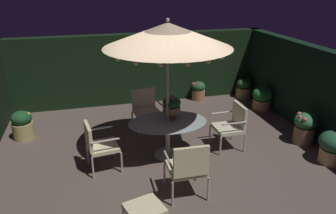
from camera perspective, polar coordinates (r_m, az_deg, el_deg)
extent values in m
cube|color=brown|center=(6.64, 0.11, -9.17)|extent=(7.43, 7.17, 0.02)
cube|color=black|center=(9.38, -5.30, 6.68)|extent=(7.43, 0.30, 1.96)
cube|color=black|center=(7.84, 26.20, 1.45)|extent=(0.30, 7.17, 1.96)
cylinder|color=#B5B3A6|center=(6.78, -0.04, -8.20)|extent=(0.55, 0.55, 0.03)
cylinder|color=#B5B3A6|center=(6.62, -0.04, -5.59)|extent=(0.09, 0.09, 0.72)
ellipsoid|color=#9DACB0|center=(6.45, -0.04, -2.61)|extent=(1.57, 1.12, 0.03)
cylinder|color=#BCB2A5|center=(6.28, -0.05, 1.08)|extent=(0.06, 0.06, 2.37)
cone|color=beige|center=(5.96, -0.05, 12.41)|extent=(2.35, 2.35, 0.44)
sphere|color=#BCB2A5|center=(5.92, -0.05, 14.89)|extent=(0.07, 0.07, 0.07)
sphere|color=#F9DB8C|center=(6.36, 9.22, 10.21)|extent=(0.08, 0.08, 0.08)
sphere|color=#F9DB8C|center=(6.68, 7.23, 10.87)|extent=(0.08, 0.08, 0.08)
sphere|color=#F9DB8C|center=(6.93, 4.20, 11.36)|extent=(0.08, 0.08, 0.08)
sphere|color=#F9DB8C|center=(7.02, 1.30, 11.55)|extent=(0.08, 0.08, 0.08)
sphere|color=#F9DB8C|center=(7.01, -1.98, 11.53)|extent=(0.08, 0.08, 0.08)
sphere|color=#F9DB8C|center=(6.84, -5.58, 11.19)|extent=(0.08, 0.08, 0.08)
sphere|color=#F9DB8C|center=(6.57, -8.14, 10.65)|extent=(0.08, 0.08, 0.08)
sphere|color=#F9DB8C|center=(6.21, -9.82, 9.90)|extent=(0.08, 0.08, 0.08)
sphere|color=#F9DB8C|center=(5.86, -10.16, 9.18)|extent=(0.08, 0.08, 0.08)
sphere|color=#F9DB8C|center=(5.42, -8.72, 8.28)|extent=(0.08, 0.08, 0.08)
sphere|color=#F9DB8C|center=(5.13, -5.59, 7.67)|extent=(0.08, 0.08, 0.08)
sphere|color=#F9DB8C|center=(5.00, -1.33, 7.38)|extent=(0.08, 0.08, 0.08)
sphere|color=#F9DB8C|center=(5.05, 3.53, 7.49)|extent=(0.08, 0.08, 0.08)
sphere|color=#F9DB8C|center=(5.25, 7.06, 7.91)|extent=(0.08, 0.08, 0.08)
sphere|color=#F9DB8C|center=(5.56, 9.33, 8.56)|extent=(0.08, 0.08, 0.08)
sphere|color=#F9DB8C|center=(5.97, 10.08, 9.43)|extent=(0.08, 0.08, 0.08)
cylinder|color=#88664D|center=(6.54, 0.62, -1.45)|extent=(0.16, 0.16, 0.14)
cylinder|color=olive|center=(6.49, 0.62, -0.38)|extent=(0.35, 0.35, 0.12)
ellipsoid|color=#1F4B26|center=(6.44, 0.63, 0.81)|extent=(0.36, 0.36, 0.22)
sphere|color=#B03C88|center=(6.41, 0.63, 1.49)|extent=(0.13, 0.13, 0.13)
cylinder|color=#B4B0A7|center=(5.78, -0.63, -11.60)|extent=(0.04, 0.04, 0.44)
cylinder|color=#B4B0A7|center=(5.92, 5.07, -10.84)|extent=(0.04, 0.04, 0.44)
cylinder|color=#B4B0A7|center=(5.32, 0.79, -14.94)|extent=(0.04, 0.04, 0.44)
cylinder|color=#B4B0A7|center=(5.47, 7.01, -13.99)|extent=(0.04, 0.04, 0.44)
cube|color=beige|center=(5.47, 3.12, -10.57)|extent=(0.59, 0.58, 0.07)
cube|color=beige|center=(5.09, 4.06, -9.49)|extent=(0.57, 0.07, 0.50)
cylinder|color=#B4B0A7|center=(5.30, 0.05, -9.13)|extent=(0.05, 0.56, 0.04)
cylinder|color=#B4B0A7|center=(5.45, 6.18, -8.35)|extent=(0.05, 0.56, 0.04)
cylinder|color=#B8B1A6|center=(6.76, 9.10, -6.78)|extent=(0.04, 0.04, 0.41)
cylinder|color=#B8B1A6|center=(7.23, 7.27, -4.69)|extent=(0.04, 0.04, 0.41)
cylinder|color=#B8B1A6|center=(6.98, 13.18, -6.13)|extent=(0.04, 0.04, 0.41)
cylinder|color=#B8B1A6|center=(7.44, 11.14, -4.16)|extent=(0.04, 0.04, 0.41)
cube|color=beige|center=(6.99, 10.30, -3.66)|extent=(0.53, 0.57, 0.07)
cube|color=beige|center=(6.99, 12.36, -1.41)|extent=(0.06, 0.55, 0.47)
cylinder|color=#B8B1A6|center=(6.66, 11.47, -2.81)|extent=(0.52, 0.04, 0.04)
cylinder|color=#B8B1A6|center=(7.13, 9.46, -0.96)|extent=(0.52, 0.04, 0.04)
cylinder|color=#B6AFA9|center=(7.65, -0.89, -3.00)|extent=(0.04, 0.04, 0.40)
cylinder|color=#B6AFA9|center=(7.48, -5.11, -3.69)|extent=(0.04, 0.04, 0.40)
cylinder|color=#B6AFA9|center=(8.10, -2.23, -1.56)|extent=(0.04, 0.04, 0.40)
cylinder|color=#B6AFA9|center=(7.94, -6.23, -2.18)|extent=(0.04, 0.04, 0.40)
cube|color=beige|center=(7.69, -3.65, -0.98)|extent=(0.64, 0.59, 0.07)
cube|color=beige|center=(7.81, -4.29, 1.55)|extent=(0.57, 0.13, 0.48)
cylinder|color=#B6AFA9|center=(7.70, -1.61, 0.83)|extent=(0.10, 0.51, 0.04)
cylinder|color=#B6AFA9|center=(7.53, -5.81, 0.23)|extent=(0.10, 0.51, 0.04)
cylinder|color=#B5B0A7|center=(6.65, -9.29, -7.22)|extent=(0.04, 0.04, 0.43)
cylinder|color=#B5B0A7|center=(6.18, -8.06, -9.53)|extent=(0.04, 0.04, 0.43)
cylinder|color=#B5B0A7|center=(6.57, -13.79, -7.95)|extent=(0.04, 0.04, 0.43)
cylinder|color=#B5B0A7|center=(6.10, -12.92, -10.36)|extent=(0.04, 0.04, 0.43)
cube|color=beige|center=(6.25, -11.18, -6.76)|extent=(0.59, 0.60, 0.07)
cube|color=beige|center=(6.10, -13.67, -4.99)|extent=(0.13, 0.53, 0.45)
cylinder|color=#B5B0A7|center=(6.38, -11.86, -3.67)|extent=(0.51, 0.10, 0.04)
cylinder|color=#B5B0A7|center=(5.89, -10.80, -5.80)|extent=(0.51, 0.10, 0.04)
cylinder|color=#BBB3AC|center=(5.15, -2.75, -17.03)|extent=(0.03, 0.03, 0.35)
cube|color=beige|center=(4.78, -4.09, -17.29)|extent=(0.61, 0.59, 0.08)
cylinder|color=tan|center=(8.06, -23.84, -3.76)|extent=(0.46, 0.46, 0.37)
ellipsoid|color=#1D4B26|center=(7.94, -24.17, -1.75)|extent=(0.45, 0.45, 0.31)
sphere|color=#F5D94A|center=(7.89, -23.19, -1.22)|extent=(0.10, 0.10, 0.10)
sphere|color=#F8C954|center=(8.03, -23.17, -1.14)|extent=(0.11, 0.11, 0.11)
sphere|color=#F4DA57|center=(8.09, -24.37, -1.25)|extent=(0.06, 0.06, 0.06)
sphere|color=#EEBD45|center=(7.99, -25.45, -1.84)|extent=(0.08, 0.08, 0.08)
sphere|color=#DFD057|center=(7.85, -24.64, -1.64)|extent=(0.10, 0.10, 0.10)
sphere|color=#E6D953|center=(7.84, -23.80, -1.58)|extent=(0.09, 0.09, 0.09)
cylinder|color=#AB6D4C|center=(9.75, 5.29, 2.16)|extent=(0.39, 0.39, 0.30)
ellipsoid|color=#1F562B|center=(9.67, 5.34, 3.61)|extent=(0.40, 0.40, 0.28)
sphere|color=red|center=(9.70, 6.02, 3.77)|extent=(0.06, 0.06, 0.06)
sphere|color=red|center=(9.76, 5.03, 4.25)|extent=(0.08, 0.08, 0.08)
sphere|color=#D23B3A|center=(9.60, 4.46, 3.97)|extent=(0.11, 0.11, 0.11)
sphere|color=red|center=(9.52, 5.54, 3.80)|extent=(0.09, 0.09, 0.09)
cylinder|color=#7C6249|center=(7.75, 22.52, -4.48)|extent=(0.43, 0.43, 0.39)
ellipsoid|color=#2D6D38|center=(7.62, 22.87, -2.26)|extent=(0.49, 0.49, 0.34)
sphere|color=#DC516C|center=(7.68, 23.85, -1.50)|extent=(0.11, 0.11, 0.11)
sphere|color=#DC5C76|center=(7.77, 22.60, -1.16)|extent=(0.11, 0.11, 0.11)
sphere|color=#E75676|center=(7.65, 21.89, -1.16)|extent=(0.11, 0.11, 0.11)
sphere|color=#EA547A|center=(7.48, 22.03, -1.66)|extent=(0.08, 0.08, 0.08)
sphere|color=#ED5B7A|center=(7.40, 22.71, -1.99)|extent=(0.09, 0.09, 0.09)
sphere|color=#D74972|center=(7.56, 24.02, -2.22)|extent=(0.08, 0.08, 0.08)
cylinder|color=olive|center=(10.15, 13.01, 2.49)|extent=(0.47, 0.47, 0.31)
ellipsoid|color=#195020|center=(10.06, 13.14, 3.96)|extent=(0.43, 0.43, 0.30)
sphere|color=#CF3B39|center=(10.11, 13.94, 4.45)|extent=(0.10, 0.10, 0.10)
sphere|color=red|center=(10.14, 12.86, 4.27)|extent=(0.10, 0.10, 0.10)
sphere|color=red|center=(9.96, 12.33, 3.90)|extent=(0.10, 0.10, 0.10)
sphere|color=red|center=(9.90, 13.43, 3.90)|extent=(0.08, 0.08, 0.08)
cylinder|color=#A46B4D|center=(9.39, 15.99, 0.49)|extent=(0.50, 0.50, 0.27)
ellipsoid|color=#1E6225|center=(9.30, 16.18, 2.15)|extent=(0.56, 0.56, 0.39)
sphere|color=#A73B72|center=(9.31, 17.17, 2.81)|extent=(0.11, 0.11, 0.11)
sphere|color=#B93C78|center=(9.48, 16.18, 3.20)|extent=(0.08, 0.08, 0.08)
sphere|color=#A72D81|center=(9.23, 15.02, 2.62)|extent=(0.09, 0.09, 0.09)
sphere|color=#BD3C8D|center=(9.12, 15.83, 2.50)|extent=(0.07, 0.07, 0.07)
sphere|color=#A93470|center=(9.15, 16.73, 2.54)|extent=(0.07, 0.07, 0.07)
cylinder|color=tan|center=(7.22, 26.57, -7.56)|extent=(0.48, 0.48, 0.30)
ellipsoid|color=#235637|center=(7.08, 26.98, -5.39)|extent=(0.57, 0.57, 0.40)
sphere|color=#CA3540|center=(7.19, 26.79, -4.01)|extent=(0.11, 0.11, 0.11)
sphere|color=#CA2E40|center=(7.05, 25.87, -4.51)|extent=(0.10, 0.10, 0.10)
sphere|color=#C22442|center=(6.88, 26.17, -5.90)|extent=(0.08, 0.08, 0.08)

